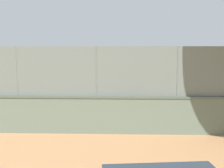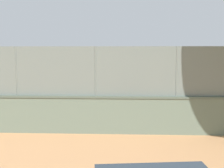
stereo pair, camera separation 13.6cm
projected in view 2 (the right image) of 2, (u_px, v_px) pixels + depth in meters
ground_plane at (112, 92)px, 22.72m from camera, size 260.00×260.00×0.00m
perimeter_wall at (96, 114)px, 10.92m from camera, size 24.96×1.23×1.47m
fence_panel_on_wall at (96, 71)px, 10.73m from camera, size 24.52×0.94×1.89m
player_baseline_waiting at (126, 87)px, 18.35m from camera, size 1.20×0.70×1.54m
player_near_wall_returning at (111, 83)px, 21.38m from camera, size 0.66×0.75×1.46m
sports_ball at (133, 85)px, 16.46m from camera, size 0.18×0.18×0.18m
courtside_bench at (142, 116)px, 11.89m from camera, size 1.61×0.44×0.87m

